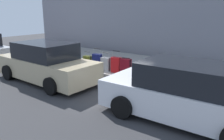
{
  "coord_description": "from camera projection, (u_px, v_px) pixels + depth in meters",
  "views": [
    {
      "loc": [
        -5.35,
        7.6,
        2.85
      ],
      "look_at": [
        -0.28,
        0.67,
        0.61
      ],
      "focal_mm": 35.99,
      "sensor_mm": 36.0,
      "label": 1
    }
  ],
  "objects": [
    {
      "name": "suitcase_red_0",
      "position": [
        211.0,
        82.0,
        7.84
      ],
      "size": [
        0.45,
        0.25,
        0.96
      ],
      "color": "red",
      "rests_on": "sidewalk_curb"
    },
    {
      "name": "sidewalk_curb",
      "position": [
        144.0,
        67.0,
        11.64
      ],
      "size": [
        18.0,
        5.0,
        0.14
      ],
      "primitive_type": "cube",
      "color": "gray",
      "rests_on": "ground_plane"
    },
    {
      "name": "fire_hydrant",
      "position": [
        76.0,
        57.0,
        11.61
      ],
      "size": [
        0.39,
        0.21,
        0.8
      ],
      "color": "#D89E0C",
      "rests_on": "sidewalk_curb"
    },
    {
      "name": "suitcase_silver_1",
      "position": [
        195.0,
        79.0,
        8.24
      ],
      "size": [
        0.49,
        0.26,
        0.88
      ],
      "color": "#9EA0A8",
      "rests_on": "sidewalk_curb"
    },
    {
      "name": "suitcase_silver_8",
      "position": [
        106.0,
        64.0,
        10.5
      ],
      "size": [
        0.44,
        0.26,
        0.88
      ],
      "color": "#9EA0A8",
      "rests_on": "sidewalk_curb"
    },
    {
      "name": "suitcase_maroon_6",
      "position": [
        126.0,
        67.0,
        9.82
      ],
      "size": [
        0.47,
        0.26,
        0.78
      ],
      "color": "maroon",
      "rests_on": "sidewalk_curb"
    },
    {
      "name": "suitcase_olive_10",
      "position": [
        87.0,
        62.0,
        11.13
      ],
      "size": [
        0.41,
        0.28,
        0.81
      ],
      "color": "#59601E",
      "rests_on": "sidewalk_curb"
    },
    {
      "name": "parked_car_beige_1",
      "position": [
        46.0,
        63.0,
        9.3
      ],
      "size": [
        4.78,
        2.14,
        1.63
      ],
      "color": "tan",
      "rests_on": "ground_plane"
    },
    {
      "name": "suitcase_olive_3",
      "position": [
        163.0,
        76.0,
        8.83
      ],
      "size": [
        0.46,
        0.21,
        0.8
      ],
      "color": "#59601E",
      "rests_on": "sidewalk_curb"
    },
    {
      "name": "bollard_post",
      "position": [
        66.0,
        56.0,
        11.84
      ],
      "size": [
        0.15,
        0.15,
        0.83
      ],
      "primitive_type": "cylinder",
      "color": "#333338",
      "rests_on": "sidewalk_curb"
    },
    {
      "name": "ground_plane",
      "position": [
        116.0,
        79.0,
        9.71
      ],
      "size": [
        40.0,
        40.0,
        0.0
      ],
      "primitive_type": "plane",
      "color": "#333335"
    },
    {
      "name": "suitcase_black_4",
      "position": [
        151.0,
        71.0,
        9.23
      ],
      "size": [
        0.48,
        0.23,
        0.7
      ],
      "color": "black",
      "rests_on": "sidewalk_curb"
    },
    {
      "name": "parked_car_white_0",
      "position": [
        185.0,
        93.0,
        5.98
      ],
      "size": [
        4.51,
        2.15,
        1.57
      ],
      "color": "silver",
      "rests_on": "ground_plane"
    },
    {
      "name": "suitcase_navy_9",
      "position": [
        97.0,
        61.0,
        10.87
      ],
      "size": [
        0.47,
        0.27,
        1.0
      ],
      "color": "navy",
      "rests_on": "sidewalk_curb"
    },
    {
      "name": "suitcase_teal_5",
      "position": [
        139.0,
        71.0,
        9.59
      ],
      "size": [
        0.48,
        0.28,
        0.57
      ],
      "color": "#0F606B",
      "rests_on": "sidewalk_curb"
    },
    {
      "name": "suitcase_red_7",
      "position": [
        116.0,
        65.0,
        10.22
      ],
      "size": [
        0.45,
        0.28,
        1.01
      ],
      "color": "red",
      "rests_on": "sidewalk_curb"
    },
    {
      "name": "suitcase_navy_2",
      "position": [
        179.0,
        75.0,
        8.52
      ],
      "size": [
        0.47,
        0.21,
        0.98
      ],
      "color": "navy",
      "rests_on": "sidewalk_curb"
    }
  ]
}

